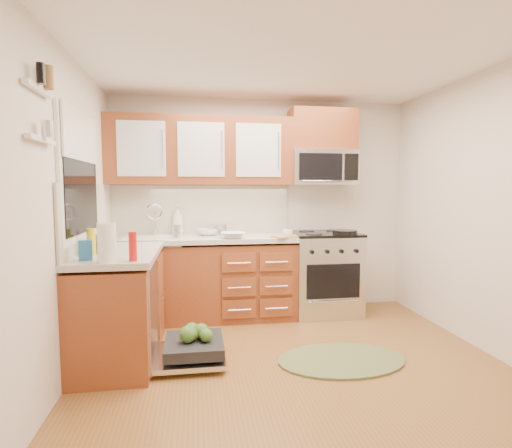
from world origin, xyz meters
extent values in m
plane|color=brown|center=(0.00, 0.00, 0.00)|extent=(3.50, 3.50, 0.00)
plane|color=white|center=(0.00, 0.00, 2.50)|extent=(3.50, 3.50, 0.00)
cube|color=beige|center=(0.00, 1.75, 1.25)|extent=(3.50, 0.04, 2.50)
cube|color=beige|center=(0.00, -1.75, 1.25)|extent=(3.50, 0.04, 2.50)
cube|color=beige|center=(-1.75, 0.00, 1.25)|extent=(0.04, 3.50, 2.50)
cube|color=beige|center=(1.75, 0.00, 1.25)|extent=(0.04, 3.50, 2.50)
cube|color=brown|center=(-0.73, 1.45, 0.42)|extent=(2.05, 0.60, 0.85)
cube|color=brown|center=(-1.45, 0.52, 0.42)|extent=(0.60, 1.25, 0.85)
cube|color=beige|center=(-0.72, 1.44, 0.90)|extent=(2.07, 0.64, 0.05)
cube|color=beige|center=(-1.44, 0.53, 0.90)|extent=(0.64, 1.27, 0.05)
cube|color=beige|center=(-0.73, 1.74, 1.21)|extent=(2.05, 0.02, 0.57)
cube|color=beige|center=(-1.74, 0.52, 1.21)|extent=(0.02, 1.25, 0.57)
cube|color=brown|center=(0.68, 1.57, 2.13)|extent=(0.76, 0.35, 0.47)
cube|color=white|center=(-1.71, 0.50, 1.88)|extent=(0.02, 0.96, 0.40)
cube|color=white|center=(-1.72, -0.35, 2.05)|extent=(0.04, 0.40, 0.03)
cube|color=white|center=(-1.72, -0.35, 1.75)|extent=(0.04, 0.40, 0.03)
cylinder|color=black|center=(0.83, 1.18, 0.98)|extent=(0.34, 0.34, 0.05)
cylinder|color=silver|center=(-0.54, 1.59, 0.98)|extent=(0.25, 0.25, 0.12)
cube|color=tan|center=(0.18, 1.22, 0.94)|extent=(0.34, 0.28, 0.02)
cylinder|color=silver|center=(-1.00, 1.28, 1.00)|extent=(0.12, 0.12, 0.15)
cylinder|color=white|center=(-1.43, -0.02, 1.07)|extent=(0.15, 0.15, 0.28)
cylinder|color=gold|center=(-1.62, 0.33, 1.03)|extent=(0.08, 0.08, 0.21)
cylinder|color=red|center=(-1.25, 0.00, 1.03)|extent=(0.07, 0.07, 0.22)
cube|color=brown|center=(-1.56, 0.46, 1.00)|extent=(0.18, 0.15, 0.15)
cube|color=#2264A0|center=(-1.60, 0.08, 1.00)|extent=(0.10, 0.07, 0.15)
imported|color=#999999|center=(-0.40, 1.25, 0.96)|extent=(0.28, 0.28, 0.06)
imported|color=#999999|center=(-0.66, 1.55, 0.96)|extent=(0.28, 0.28, 0.08)
imported|color=#999999|center=(0.20, 1.25, 0.97)|extent=(0.13, 0.13, 0.09)
imported|color=#999999|center=(-1.00, 1.68, 1.09)|extent=(0.16, 0.16, 0.33)
imported|color=#999999|center=(-1.62, 1.05, 1.01)|extent=(0.10, 0.10, 0.17)
imported|color=#999999|center=(-1.62, 0.62, 1.01)|extent=(0.15, 0.15, 0.18)
camera|label=1|loc=(-0.79, -2.98, 1.45)|focal=28.00mm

